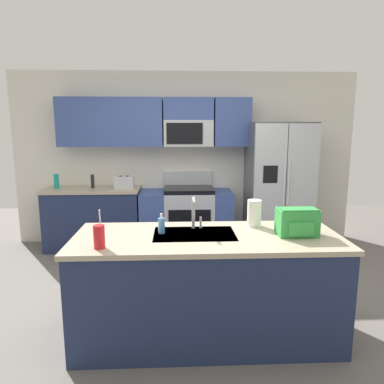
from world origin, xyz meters
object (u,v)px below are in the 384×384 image
(toaster, at_px, (124,182))
(drink_cup_red, at_px, (99,237))
(backpack, at_px, (297,222))
(pepper_mill, at_px, (93,181))
(soap_dispenser, at_px, (161,225))
(refrigerator, at_px, (278,186))
(range_oven, at_px, (186,217))
(bottle_teal, at_px, (56,181))
(paper_towel_roll, at_px, (254,213))
(sink_faucet, at_px, (195,210))

(toaster, height_order, drink_cup_red, drink_cup_red)
(toaster, height_order, backpack, backpack)
(pepper_mill, height_order, soap_dispenser, pepper_mill)
(drink_cup_red, bearing_deg, refrigerator, 51.22)
(pepper_mill, relative_size, backpack, 0.62)
(range_oven, distance_m, drink_cup_red, 2.81)
(range_oven, distance_m, bottle_teal, 1.97)
(refrigerator, bearing_deg, paper_towel_roll, -111.58)
(toaster, relative_size, soap_dispenser, 1.65)
(drink_cup_red, bearing_deg, soap_dispenser, 38.85)
(pepper_mill, height_order, backpack, backpack)
(toaster, bearing_deg, refrigerator, -0.49)
(drink_cup_red, height_order, paper_towel_roll, drink_cup_red)
(range_oven, relative_size, sink_faucet, 4.82)
(range_oven, bearing_deg, backpack, -70.74)
(sink_faucet, distance_m, drink_cup_red, 0.87)
(pepper_mill, distance_m, drink_cup_red, 2.73)
(bottle_teal, distance_m, paper_towel_roll, 3.22)
(pepper_mill, xyz_separation_m, paper_towel_roll, (1.92, -2.12, 0.02))
(toaster, xyz_separation_m, pepper_mill, (-0.46, 0.05, 0.01))
(bottle_teal, distance_m, drink_cup_red, 2.90)
(paper_towel_roll, bearing_deg, refrigerator, 68.42)
(pepper_mill, bearing_deg, refrigerator, -1.46)
(bottle_teal, xyz_separation_m, drink_cup_red, (1.17, -2.65, -0.02))
(pepper_mill, xyz_separation_m, bottle_teal, (-0.52, -0.01, 0.01))
(pepper_mill, relative_size, soap_dispenser, 1.17)
(range_oven, relative_size, refrigerator, 0.74)
(sink_faucet, xyz_separation_m, drink_cup_red, (-0.73, -0.47, -0.08))
(bottle_teal, bearing_deg, backpack, -41.37)
(drink_cup_red, bearing_deg, range_oven, 74.87)
(soap_dispenser, xyz_separation_m, backpack, (1.12, -0.11, 0.05))
(refrigerator, relative_size, pepper_mill, 9.32)
(toaster, height_order, bottle_teal, bottle_teal)
(refrigerator, bearing_deg, sink_faucet, -122.52)
(sink_faucet, height_order, paper_towel_roll, sink_faucet)
(pepper_mill, xyz_separation_m, soap_dispenser, (1.09, -2.30, -0.03))
(range_oven, distance_m, toaster, 1.06)
(refrigerator, distance_m, paper_towel_roll, 2.21)
(refrigerator, relative_size, sink_faucet, 6.56)
(backpack, bearing_deg, soap_dispenser, 174.48)
(paper_towel_roll, xyz_separation_m, backpack, (0.29, -0.29, -0.00))
(toaster, distance_m, bottle_teal, 0.98)
(refrigerator, relative_size, drink_cup_red, 6.30)
(range_oven, height_order, toaster, range_oven)
(drink_cup_red, bearing_deg, backpack, 9.04)
(bottle_teal, height_order, soap_dispenser, bottle_teal)
(refrigerator, distance_m, toaster, 2.26)
(refrigerator, relative_size, bottle_teal, 8.63)
(refrigerator, distance_m, pepper_mill, 2.73)
(sink_faucet, relative_size, drink_cup_red, 0.96)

